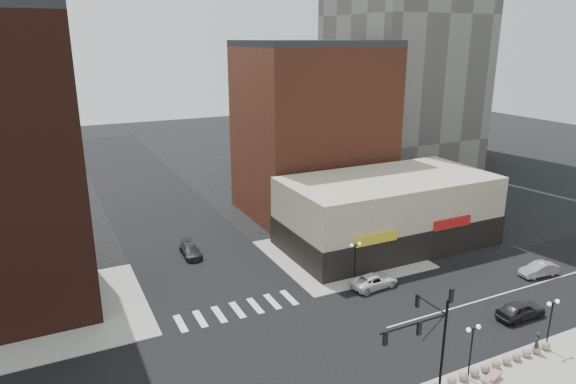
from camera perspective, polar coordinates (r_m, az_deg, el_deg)
ground at (r=40.30m, az=-1.14°, el=-18.15°), size 240.00×240.00×0.00m
road_ew at (r=40.29m, az=-1.14°, el=-18.14°), size 200.00×14.00×0.02m
road_ns at (r=40.29m, az=-1.14°, el=-18.14°), size 14.00×200.00×0.02m
sidewalk_nw at (r=50.09m, az=-24.34°, el=-12.20°), size 15.00×15.00×0.12m
sidewalk_ne at (r=57.57m, az=5.88°, el=-6.88°), size 15.00×15.00×0.12m
building_ne_midrise at (r=69.04m, az=2.74°, el=6.68°), size 18.00×15.00×22.00m
building_ne_row at (r=60.26m, az=10.98°, el=-2.70°), size 24.20×12.20×8.00m
traffic_signal at (r=35.56m, az=15.47°, el=-14.51°), size 5.59×3.09×7.77m
street_lamp_se_a at (r=38.65m, az=19.80°, el=-15.11°), size 1.22×0.32×4.16m
street_lamp_se_b at (r=44.23m, az=27.24°, el=-11.81°), size 1.22×0.32×4.16m
street_lamp_ne at (r=50.04m, az=7.49°, el=-6.66°), size 1.22×0.32×4.16m
bollard_row at (r=42.25m, az=22.61°, el=-17.04°), size 10.11×0.66×0.66m
white_suv at (r=50.70m, az=9.53°, el=-9.71°), size 4.92×2.53×1.33m
dark_sedan_east at (r=49.18m, az=24.44°, el=-11.82°), size 4.59×1.93×1.55m
silver_sedan at (r=58.07m, az=26.10°, el=-7.73°), size 4.24×1.83×1.36m
dark_sedan_north at (r=57.73m, az=-10.76°, el=-6.40°), size 1.94×4.52×1.30m
pedestrian at (r=44.46m, az=25.91°, el=-14.84°), size 0.76×0.64×1.77m
stone_bench at (r=40.46m, az=21.70°, el=-18.71°), size 2.08×1.19×0.46m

